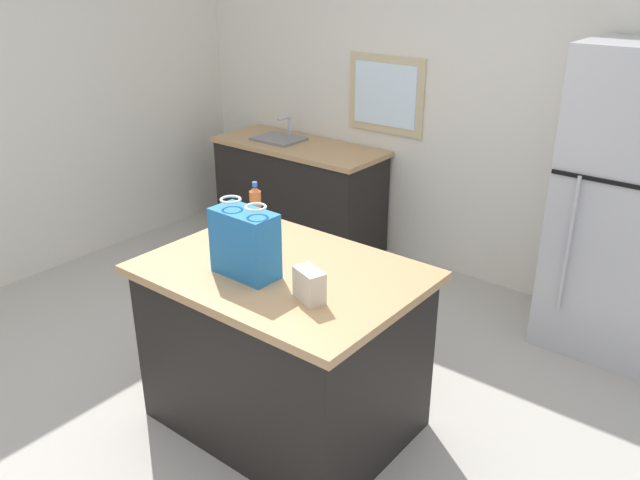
{
  "coord_description": "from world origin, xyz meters",
  "views": [
    {
      "loc": [
        2.05,
        -2.09,
        2.32
      ],
      "look_at": [
        0.12,
        0.34,
        0.96
      ],
      "focal_mm": 36.61,
      "sensor_mm": 36.0,
      "label": 1
    }
  ],
  "objects_px": {
    "refrigerator": "(629,207)",
    "bottle": "(256,205)",
    "kitchen_island": "(284,347)",
    "shopping_bag": "(245,243)",
    "small_box": "(309,285)"
  },
  "relations": [
    {
      "from": "refrigerator",
      "to": "bottle",
      "type": "relative_size",
      "value": 7.69
    },
    {
      "from": "kitchen_island",
      "to": "refrigerator",
      "type": "xyz_separation_m",
      "value": [
        1.11,
        1.86,
        0.48
      ]
    },
    {
      "from": "refrigerator",
      "to": "bottle",
      "type": "height_order",
      "value": "refrigerator"
    },
    {
      "from": "kitchen_island",
      "to": "refrigerator",
      "type": "height_order",
      "value": "refrigerator"
    },
    {
      "from": "kitchen_island",
      "to": "shopping_bag",
      "type": "bearing_deg",
      "value": -121.31
    },
    {
      "from": "refrigerator",
      "to": "small_box",
      "type": "height_order",
      "value": "refrigerator"
    },
    {
      "from": "bottle",
      "to": "small_box",
      "type": "bearing_deg",
      "value": -32.3
    },
    {
      "from": "shopping_bag",
      "to": "bottle",
      "type": "xyz_separation_m",
      "value": [
        -0.42,
        0.51,
        -0.05
      ]
    },
    {
      "from": "shopping_bag",
      "to": "bottle",
      "type": "relative_size",
      "value": 1.5
    },
    {
      "from": "bottle",
      "to": "shopping_bag",
      "type": "bearing_deg",
      "value": -50.49
    },
    {
      "from": "small_box",
      "to": "bottle",
      "type": "height_order",
      "value": "bottle"
    },
    {
      "from": "refrigerator",
      "to": "small_box",
      "type": "xyz_separation_m",
      "value": [
        -0.8,
        -2.03,
        0.04
      ]
    },
    {
      "from": "kitchen_island",
      "to": "refrigerator",
      "type": "distance_m",
      "value": 2.22
    },
    {
      "from": "small_box",
      "to": "bottle",
      "type": "relative_size",
      "value": 0.62
    },
    {
      "from": "refrigerator",
      "to": "bottle",
      "type": "distance_m",
      "value": 2.22
    }
  ]
}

